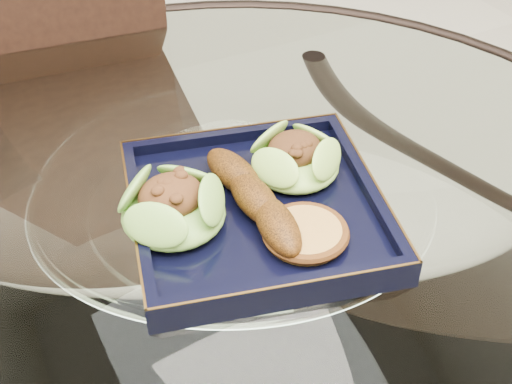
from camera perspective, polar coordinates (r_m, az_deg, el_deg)
name	(u,v)px	position (r m, az deg, el deg)	size (l,w,h in m)	color
dining_table	(236,319)	(0.91, -1.63, -10.08)	(1.13, 1.13, 0.77)	white
dining_chair	(59,179)	(1.16, -15.47, 1.03)	(0.52, 0.52, 1.06)	black
navy_plate	(256,213)	(0.78, 0.00, -1.69)	(0.27, 0.27, 0.02)	black
lettuce_wrap_left	(173,209)	(0.75, -6.65, -1.36)	(0.11, 0.11, 0.04)	#5A8F29
lettuce_wrap_right	(295,160)	(0.81, 3.17, 2.54)	(0.10, 0.10, 0.04)	#74AB31
roasted_plantain	(255,198)	(0.76, -0.12, -0.47)	(0.18, 0.04, 0.03)	#5D3009
crumb_patty	(305,234)	(0.74, 3.98, -3.37)	(0.08, 0.08, 0.01)	#BC833E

